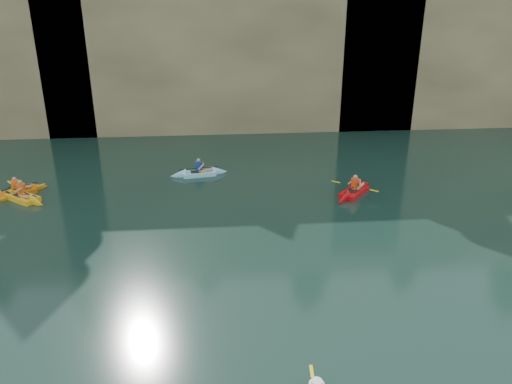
{
  "coord_description": "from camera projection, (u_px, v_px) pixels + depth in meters",
  "views": [
    {
      "loc": [
        0.49,
        -10.77,
        8.84
      ],
      "look_at": [
        1.78,
        3.65,
        3.0
      ],
      "focal_mm": 35.0,
      "sensor_mm": 36.0,
      "label": 1
    }
  ],
  "objects": [
    {
      "name": "ground",
      "position": [
        202.0,
        350.0,
        13.22
      ],
      "size": [
        160.0,
        160.0,
        0.0
      ],
      "primitive_type": "plane",
      "color": "black",
      "rests_on": "ground"
    },
    {
      "name": "cliff",
      "position": [
        203.0,
        30.0,
        38.68
      ],
      "size": [
        70.0,
        16.0,
        12.0
      ],
      "primitive_type": "cube",
      "color": "tan",
      "rests_on": "ground"
    },
    {
      "name": "cliff_slab_center",
      "position": [
        233.0,
        44.0,
        32.12
      ],
      "size": [
        24.0,
        2.4,
        11.4
      ],
      "primitive_type": "cube",
      "color": "tan",
      "rests_on": "ground"
    },
    {
      "name": "sea_cave_center",
      "position": [
        143.0,
        110.0,
        32.56
      ],
      "size": [
        3.5,
        1.0,
        3.2
      ],
      "primitive_type": "cube",
      "color": "black",
      "rests_on": "ground"
    },
    {
      "name": "sea_cave_east",
      "position": [
        354.0,
        97.0,
        33.47
      ],
      "size": [
        5.0,
        1.0,
        4.5
      ],
      "primitive_type": "cube",
      "color": "black",
      "rests_on": "ground"
    },
    {
      "name": "kayaker_orange",
      "position": [
        17.0,
        192.0,
        23.23
      ],
      "size": [
        2.72,
        2.3,
        1.11
      ],
      "rotation": [
        0.0,
        0.0,
        0.65
      ],
      "color": "orange",
      "rests_on": "ground"
    },
    {
      "name": "kayaker_red_far",
      "position": [
        354.0,
        191.0,
        23.32
      ],
      "size": [
        2.65,
        2.93,
        1.19
      ],
      "rotation": [
        0.0,
        0.0,
        0.86
      ],
      "color": "red",
      "rests_on": "ground"
    },
    {
      "name": "kayaker_yellow",
      "position": [
        23.0,
        197.0,
        22.66
      ],
      "size": [
        2.77,
        2.37,
        1.21
      ],
      "rotation": [
        0.0,
        0.0,
        -0.66
      ],
      "color": "#FCAF15",
      "rests_on": "ground"
    },
    {
      "name": "kayaker_ltblue_mid",
      "position": [
        199.0,
        173.0,
        25.69
      ],
      "size": [
        3.06,
        2.24,
        1.14
      ],
      "rotation": [
        0.0,
        0.0,
        0.17
      ],
      "color": "#98E0FE",
      "rests_on": "ground"
    }
  ]
}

